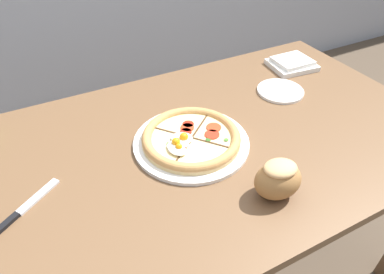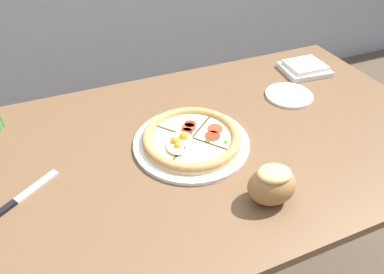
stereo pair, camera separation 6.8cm
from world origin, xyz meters
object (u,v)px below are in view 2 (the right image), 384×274
at_px(napkin_folded, 305,68).
at_px(knife_main, 21,198).
at_px(pizza, 192,140).
at_px(bread_piece_near, 272,184).
at_px(dining_table, 208,162).
at_px(side_saucer, 289,95).

bearing_deg(napkin_folded, knife_main, -165.35).
bearing_deg(knife_main, pizza, -31.38).
bearing_deg(bread_piece_near, knife_main, 157.28).
distance_m(dining_table, side_saucer, 0.39).
bearing_deg(dining_table, pizza, -175.16).
bearing_deg(dining_table, knife_main, -176.30).
bearing_deg(napkin_folded, side_saucer, -141.02).
xyz_separation_m(bread_piece_near, side_saucer, (0.33, 0.38, -0.05)).
bearing_deg(pizza, side_saucer, 15.25).
distance_m(pizza, napkin_folded, 0.64).
bearing_deg(dining_table, napkin_folded, 24.71).
relative_size(pizza, napkin_folded, 1.84).
height_order(napkin_folded, knife_main, napkin_folded).
height_order(knife_main, side_saucer, same).
height_order(dining_table, pizza, pizza).
height_order(bread_piece_near, side_saucer, bread_piece_near).
bearing_deg(bread_piece_near, napkin_folded, 46.48).
relative_size(knife_main, side_saucer, 1.12).
height_order(pizza, bread_piece_near, bread_piece_near).
height_order(bread_piece_near, knife_main, bread_piece_near).
xyz_separation_m(knife_main, side_saucer, (0.89, 0.14, 0.00)).
height_order(dining_table, knife_main, knife_main).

